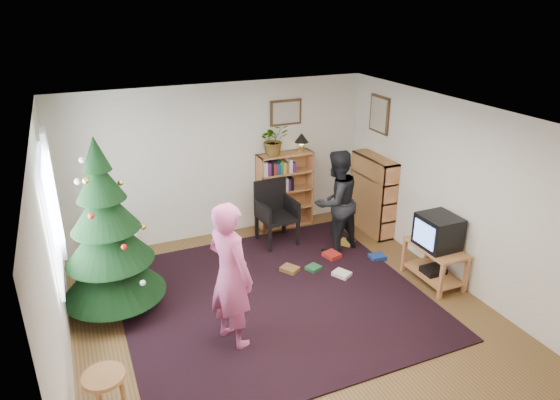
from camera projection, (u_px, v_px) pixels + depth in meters
name	position (u px, v px, depth m)	size (l,w,h in m)	color
floor	(282.00, 311.00, 6.36)	(5.00, 5.00, 0.00)	brown
ceiling	(283.00, 117.00, 5.40)	(5.00, 5.00, 0.00)	white
wall_back	(220.00, 162.00, 8.00)	(5.00, 0.02, 2.50)	silver
wall_front	(416.00, 350.00, 3.76)	(5.00, 0.02, 2.50)	silver
wall_left	(53.00, 264.00, 4.96)	(0.02, 5.00, 2.50)	silver
wall_right	(450.00, 191.00, 6.80)	(0.02, 5.00, 2.50)	silver
rug	(273.00, 298.00, 6.61)	(3.80, 3.60, 0.02)	black
window_pane	(51.00, 218.00, 5.38)	(0.04, 1.20, 1.40)	silver
curtain	(54.00, 195.00, 5.99)	(0.06, 0.35, 1.60)	white
picture_back	(286.00, 113.00, 8.13)	(0.55, 0.03, 0.42)	#4C3319
picture_right	(379.00, 114.00, 8.01)	(0.03, 0.50, 0.60)	#4C3319
christmas_tree	(108.00, 243.00, 6.03)	(1.26, 1.26, 2.28)	#3F2816
bookshelf_back	(285.00, 189.00, 8.48)	(0.95, 0.30, 1.30)	#B97142
bookshelf_right	(373.00, 194.00, 8.30)	(0.30, 0.95, 1.30)	#B97142
tv_stand	(434.00, 261.00, 6.89)	(0.47, 0.85, 0.55)	#B97142
crt_tv	(438.00, 231.00, 6.72)	(0.48, 0.52, 0.45)	black
armchair	(274.00, 209.00, 7.98)	(0.59, 0.59, 1.01)	black
stool	(105.00, 388.00, 4.44)	(0.38, 0.38, 0.63)	#B97142
person_standing	(230.00, 275.00, 5.49)	(0.63, 0.42, 1.74)	#CB5189
person_by_chair	(336.00, 202.00, 7.58)	(0.79, 0.61, 1.62)	black
potted_plant	(274.00, 140.00, 8.07)	(0.46, 0.40, 0.51)	gray
table_lamp	(302.00, 139.00, 8.27)	(0.24, 0.24, 0.31)	#A57F33
floor_clutter	(334.00, 261.00, 7.47)	(1.58, 1.05, 0.08)	#A51E19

